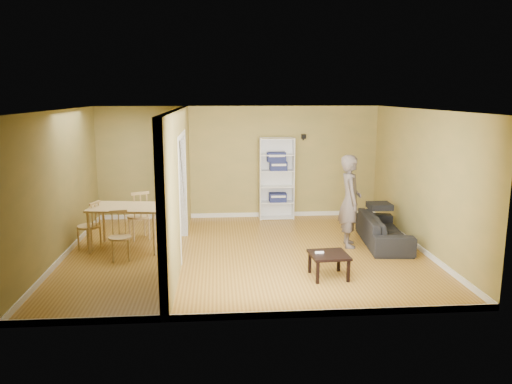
# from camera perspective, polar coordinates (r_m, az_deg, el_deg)

# --- Properties ---
(room_shell) EXTENTS (6.50, 6.50, 6.50)m
(room_shell) POSITION_cam_1_polar(r_m,az_deg,el_deg) (8.90, -1.18, 0.99)
(room_shell) COLOR #A77D32
(room_shell) RESTS_ON ground
(partition) EXTENTS (0.22, 5.50, 2.60)m
(partition) POSITION_cam_1_polar(r_m,az_deg,el_deg) (8.92, -8.90, 0.88)
(partition) COLOR olive
(partition) RESTS_ON ground
(wall_speaker) EXTENTS (0.10, 0.10, 0.10)m
(wall_speaker) POSITION_cam_1_polar(r_m,az_deg,el_deg) (11.65, 5.46, 6.33)
(wall_speaker) COLOR black
(wall_speaker) RESTS_ON room_shell
(sofa) EXTENTS (1.99, 1.00, 0.73)m
(sofa) POSITION_cam_1_polar(r_m,az_deg,el_deg) (9.99, 14.40, -3.72)
(sofa) COLOR black
(sofa) RESTS_ON ground
(person) EXTENTS (0.80, 0.65, 2.06)m
(person) POSITION_cam_1_polar(r_m,az_deg,el_deg) (9.56, 10.73, -0.12)
(person) COLOR slate
(person) RESTS_ON ground
(bookshelf) EXTENTS (0.79, 0.35, 1.89)m
(bookshelf) POSITION_cam_1_polar(r_m,az_deg,el_deg) (11.60, 2.34, 1.58)
(bookshelf) COLOR white
(bookshelf) RESTS_ON ground
(paper_box_navy_a) EXTENTS (0.40, 0.26, 0.20)m
(paper_box_navy_a) POSITION_cam_1_polar(r_m,az_deg,el_deg) (11.63, 2.50, -0.61)
(paper_box_navy_a) COLOR navy
(paper_box_navy_a) RESTS_ON bookshelf
(paper_box_navy_b) EXTENTS (0.39, 0.26, 0.20)m
(paper_box_navy_b) POSITION_cam_1_polar(r_m,az_deg,el_deg) (11.51, 2.57, 3.00)
(paper_box_navy_b) COLOR navy
(paper_box_navy_b) RESTS_ON bookshelf
(paper_box_navy_c) EXTENTS (0.42, 0.28, 0.22)m
(paper_box_navy_c) POSITION_cam_1_polar(r_m,az_deg,el_deg) (11.47, 2.34, 4.10)
(paper_box_navy_c) COLOR navy
(paper_box_navy_c) RESTS_ON bookshelf
(coffee_table) EXTENTS (0.59, 0.59, 0.39)m
(coffee_table) POSITION_cam_1_polar(r_m,az_deg,el_deg) (8.03, 8.32, -7.38)
(coffee_table) COLOR black
(coffee_table) RESTS_ON ground
(game_controller) EXTENTS (0.14, 0.04, 0.03)m
(game_controller) POSITION_cam_1_polar(r_m,az_deg,el_deg) (8.02, 7.26, -6.85)
(game_controller) COLOR white
(game_controller) RESTS_ON coffee_table
(dining_table) EXTENTS (1.31, 0.87, 0.82)m
(dining_table) POSITION_cam_1_polar(r_m,az_deg,el_deg) (9.60, -14.53, -2.04)
(dining_table) COLOR tan
(dining_table) RESTS_ON ground
(chair_left) EXTENTS (0.54, 0.54, 0.92)m
(chair_left) POSITION_cam_1_polar(r_m,az_deg,el_deg) (9.87, -18.58, -3.59)
(chair_left) COLOR tan
(chair_left) RESTS_ON ground
(chair_near) EXTENTS (0.48, 0.48, 0.87)m
(chair_near) POSITION_cam_1_polar(r_m,az_deg,el_deg) (9.05, -15.30, -4.86)
(chair_near) COLOR tan
(chair_near) RESTS_ON ground
(chair_far) EXTENTS (0.61, 0.61, 1.00)m
(chair_far) POSITION_cam_1_polar(r_m,az_deg,el_deg) (10.23, -13.28, -2.55)
(chair_far) COLOR tan
(chair_far) RESTS_ON ground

